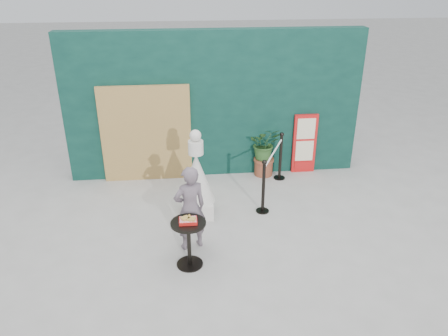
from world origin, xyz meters
TOP-DOWN VIEW (x-y plane):
  - ground at (0.00, 0.00)m, footprint 60.00×60.00m
  - back_wall at (0.00, 3.15)m, footprint 6.00×0.30m
  - bamboo_fence at (-1.40, 2.94)m, footprint 1.80×0.08m
  - woman at (-0.61, 0.42)m, footprint 0.60×0.49m
  - menu_board at (1.90, 2.95)m, footprint 0.50×0.07m
  - statue at (-0.46, 1.39)m, footprint 0.64×0.64m
  - cafe_table at (-0.65, -0.04)m, footprint 0.52×0.52m
  - food_basket at (-0.65, -0.04)m, footprint 0.26×0.19m
  - planter at (1.02, 2.89)m, footprint 0.64×0.55m
  - stanchion_barrier at (1.03, 2.03)m, footprint 0.84×1.54m

SIDE VIEW (x-z plane):
  - ground at x=0.00m, z-range 0.00..0.00m
  - stanchion_barrier at x=1.03m, z-range -0.02..1.01m
  - cafe_table at x=-0.65m, z-range 0.12..0.87m
  - planter at x=1.02m, z-range 0.09..1.17m
  - menu_board at x=1.90m, z-range 0.00..1.30m
  - statue at x=-0.46m, z-range -0.15..1.48m
  - woman at x=-0.61m, z-range 0.00..1.41m
  - food_basket at x=-0.65m, z-range 0.73..0.84m
  - bamboo_fence at x=-1.40m, z-range 0.00..2.00m
  - back_wall at x=0.00m, z-range 0.00..3.00m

